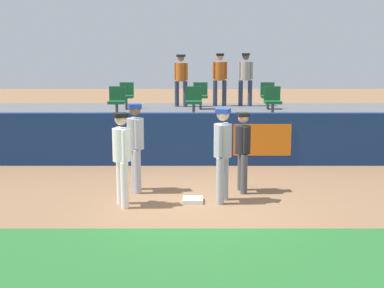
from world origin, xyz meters
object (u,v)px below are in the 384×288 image
(first_base, at_px, (192,200))
(player_fielder_home, at_px, (121,153))
(spectator_hooded, at_px, (245,76))
(seat_back_left, at_px, (126,94))
(player_runner_visitor, at_px, (222,148))
(player_coach_visitor, at_px, (135,141))
(seat_front_center, at_px, (193,100))
(seat_back_center, at_px, (200,94))
(seat_front_left, at_px, (116,100))
(seat_back_right, at_px, (267,94))
(player_umpire, at_px, (242,146))
(seat_front_right, at_px, (272,99))
(spectator_capped, at_px, (219,76))
(spectator_casual, at_px, (180,77))

(first_base, bearing_deg, player_fielder_home, -169.35)
(first_base, distance_m, spectator_hooded, 8.00)
(seat_back_left, bearing_deg, player_runner_visitor, -67.93)
(player_coach_visitor, relative_size, seat_front_center, 2.25)
(player_runner_visitor, distance_m, seat_back_center, 6.68)
(seat_back_center, xyz_separation_m, seat_front_left, (-2.41, -1.80, 0.00))
(seat_back_center, relative_size, seat_back_right, 1.00)
(player_umpire, distance_m, seat_front_center, 4.27)
(seat_back_left, relative_size, spectator_hooded, 0.48)
(first_base, relative_size, seat_front_left, 0.48)
(seat_front_center, xyz_separation_m, seat_front_right, (2.25, 0.00, 0.00))
(first_base, height_order, spectator_capped, spectator_capped)
(spectator_casual, bearing_deg, spectator_hooded, -152.83)
(seat_back_left, relative_size, spectator_casual, 0.49)
(spectator_hooded, bearing_deg, player_runner_visitor, 94.60)
(seat_back_left, bearing_deg, seat_front_right, -22.27)
(player_fielder_home, height_order, spectator_casual, spectator_casual)
(seat_back_right, height_order, spectator_hooded, spectator_hooded)
(player_runner_visitor, relative_size, spectator_casual, 1.10)
(player_coach_visitor, xyz_separation_m, seat_back_right, (3.62, 5.86, 0.50))
(player_runner_visitor, bearing_deg, spectator_hooded, -170.29)
(player_runner_visitor, bearing_deg, seat_front_right, 179.37)
(first_base, xyz_separation_m, spectator_casual, (-0.38, 7.34, 2.07))
(spectator_casual, bearing_deg, player_runner_visitor, 119.83)
(player_umpire, distance_m, seat_front_left, 5.25)
(seat_front_center, relative_size, spectator_hooded, 0.48)
(player_fielder_home, height_order, seat_front_right, seat_front_right)
(seat_front_center, distance_m, spectator_hooded, 3.22)
(first_base, bearing_deg, player_runner_visitor, 1.13)
(seat_front_right, height_order, spectator_hooded, spectator_hooded)
(player_fielder_home, bearing_deg, seat_front_left, 167.05)
(seat_back_left, relative_size, spectator_capped, 0.48)
(player_umpire, relative_size, seat_front_left, 2.03)
(spectator_hooded, relative_size, spectator_casual, 1.02)
(first_base, height_order, seat_front_center, seat_front_center)
(player_fielder_home, xyz_separation_m, seat_front_right, (3.65, 5.12, 0.54))
(seat_back_left, xyz_separation_m, spectator_hooded, (3.88, 0.85, 0.54))
(player_fielder_home, bearing_deg, spectator_hooded, 136.30)
(spectator_capped, bearing_deg, spectator_casual, 4.84)
(seat_front_left, relative_size, seat_back_right, 1.00)
(player_umpire, height_order, seat_back_center, seat_back_center)
(player_runner_visitor, distance_m, seat_front_center, 4.91)
(first_base, xyz_separation_m, seat_back_center, (0.25, 6.67, 1.55))
(seat_front_center, distance_m, seat_front_right, 2.25)
(seat_back_center, distance_m, seat_front_left, 3.01)
(player_fielder_home, relative_size, spectator_hooded, 1.04)
(player_runner_visitor, height_order, seat_front_left, seat_front_left)
(player_runner_visitor, bearing_deg, spectator_casual, -153.83)
(spectator_hooded, xyz_separation_m, spectator_capped, (-0.86, 0.02, -0.00))
(seat_back_left, height_order, spectator_casual, spectator_casual)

